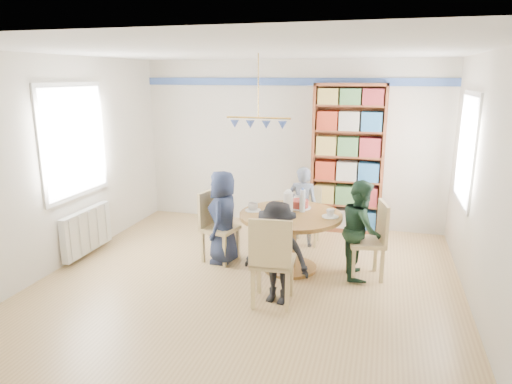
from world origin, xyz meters
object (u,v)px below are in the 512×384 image
(person_near, at_px, (277,253))
(radiator, at_px, (87,231))
(person_far, at_px, (302,207))
(dining_table, at_px, (290,228))
(chair_right, at_px, (373,237))
(chair_far, at_px, (308,212))
(person_right, at_px, (361,229))
(bookshelf, at_px, (348,161))
(chair_near, at_px, (272,258))
(chair_left, at_px, (215,223))
(person_left, at_px, (223,217))

(person_near, bearing_deg, radiator, 177.51)
(person_far, bearing_deg, dining_table, 87.12)
(chair_right, xyz_separation_m, chair_far, (-0.97, 1.02, -0.06))
(person_right, xyz_separation_m, person_near, (-0.84, -0.94, -0.04))
(person_right, xyz_separation_m, bookshelf, (-0.33, 1.73, 0.53))
(chair_right, xyz_separation_m, chair_near, (-1.01, -1.06, 0.03))
(chair_left, xyz_separation_m, chair_near, (1.05, -1.07, 0.04))
(person_near, bearing_deg, bookshelf, 89.12)
(person_far, bearing_deg, chair_right, 137.37)
(person_far, bearing_deg, chair_near, 87.16)
(chair_far, distance_m, chair_near, 2.09)
(person_near, height_order, bookshelf, bookshelf)
(radiator, xyz_separation_m, chair_left, (1.78, 0.33, 0.17))
(dining_table, relative_size, person_far, 1.09)
(chair_left, bearing_deg, person_right, -0.55)
(person_left, bearing_deg, chair_far, 133.52)
(person_left, relative_size, bookshelf, 0.54)
(chair_far, bearing_deg, radiator, -154.99)
(chair_right, height_order, person_left, person_left)
(chair_right, relative_size, person_near, 0.83)
(chair_far, xyz_separation_m, bookshelf, (0.50, 0.70, 0.68))
(chair_left, height_order, chair_right, chair_right)
(person_left, bearing_deg, radiator, -85.75)
(chair_far, xyz_separation_m, person_near, (-0.01, -1.97, 0.11))
(chair_left, xyz_separation_m, bookshelf, (1.59, 1.71, 0.62))
(dining_table, bearing_deg, chair_near, -89.68)
(radiator, height_order, person_near, person_near)
(person_right, relative_size, person_near, 1.07)
(dining_table, xyz_separation_m, person_right, (0.87, 0.03, 0.06))
(bookshelf, bearing_deg, chair_left, -132.84)
(dining_table, height_order, person_left, person_left)
(dining_table, relative_size, person_right, 1.06)
(dining_table, distance_m, chair_far, 1.06)
(chair_right, distance_m, person_left, 1.93)
(radiator, bearing_deg, person_right, 4.78)
(dining_table, height_order, person_far, person_far)
(chair_right, bearing_deg, person_far, 140.50)
(person_left, relative_size, person_far, 1.05)
(dining_table, xyz_separation_m, bookshelf, (0.55, 1.76, 0.59))
(person_near, bearing_deg, person_far, 101.21)
(radiator, bearing_deg, chair_near, -14.73)
(radiator, distance_m, bookshelf, 4.02)
(person_near, bearing_deg, chair_far, 99.58)
(chair_right, distance_m, person_right, 0.17)
(radiator, distance_m, chair_near, 2.93)
(chair_far, bearing_deg, bookshelf, 54.63)
(chair_near, bearing_deg, radiator, 165.27)
(radiator, relative_size, chair_far, 1.18)
(dining_table, relative_size, chair_near, 1.27)
(chair_left, distance_m, chair_near, 1.50)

